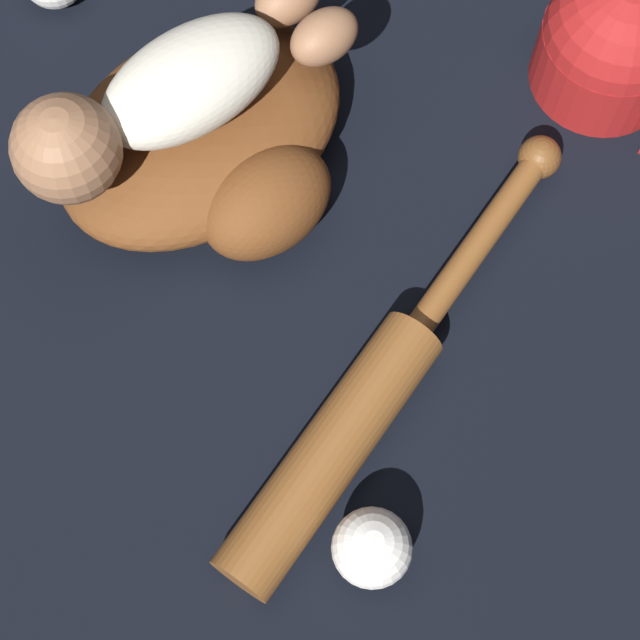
% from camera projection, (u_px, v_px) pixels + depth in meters
% --- Properties ---
extents(ground_plane, '(6.00, 6.00, 0.00)m').
position_uv_depth(ground_plane, '(240.00, 127.00, 1.12)').
color(ground_plane, black).
extents(baseball_glove, '(0.33, 0.28, 0.10)m').
position_uv_depth(baseball_glove, '(211.00, 142.00, 1.06)').
color(baseball_glove, brown).
rests_on(baseball_glove, ground).
extents(baby_figure, '(0.36, 0.14, 0.10)m').
position_uv_depth(baby_figure, '(165.00, 94.00, 0.97)').
color(baby_figure, silver).
rests_on(baby_figure, baseball_glove).
extents(baseball_bat, '(0.53, 0.15, 0.06)m').
position_uv_depth(baseball_bat, '(366.00, 402.00, 0.98)').
color(baseball_bat, brown).
rests_on(baseball_bat, ground).
extents(baseball, '(0.07, 0.07, 0.07)m').
position_uv_depth(baseball, '(372.00, 548.00, 0.92)').
color(baseball, white).
rests_on(baseball, ground).
extents(baseball_cap, '(0.17, 0.22, 0.15)m').
position_uv_depth(baseball_cap, '(614.00, 43.00, 1.08)').
color(baseball_cap, maroon).
rests_on(baseball_cap, ground).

